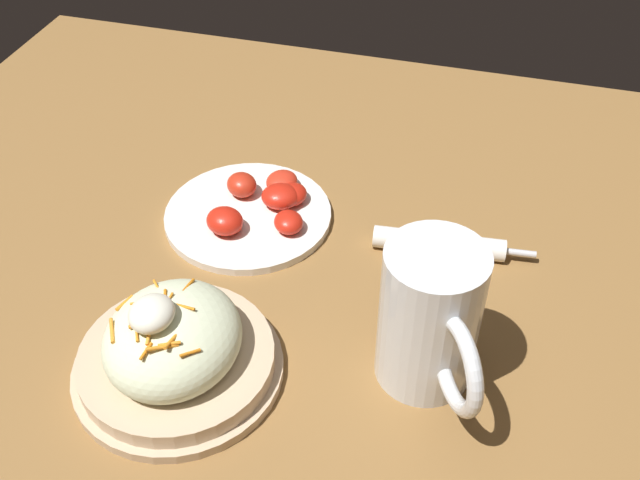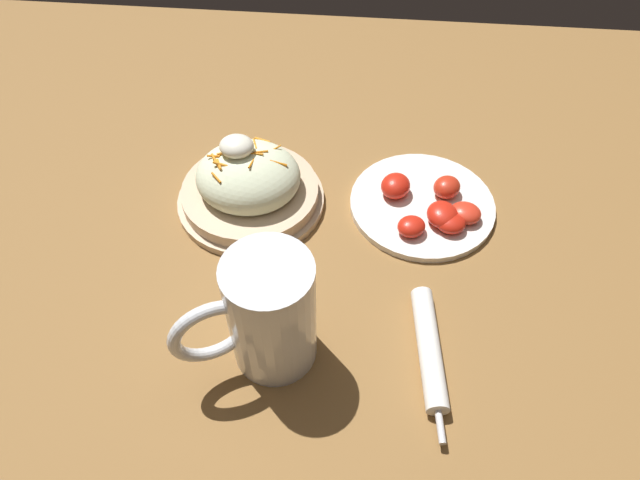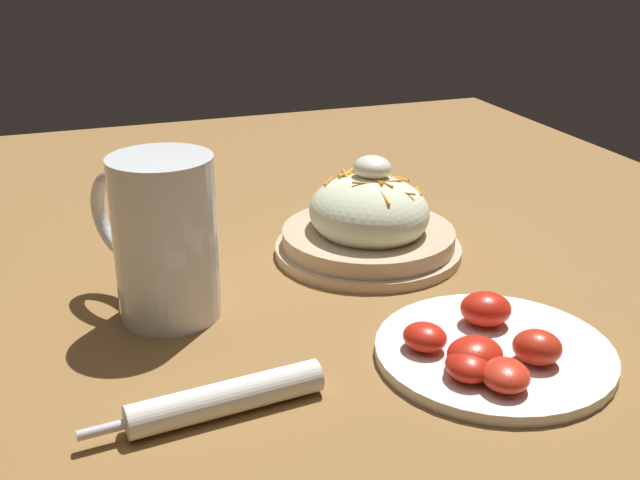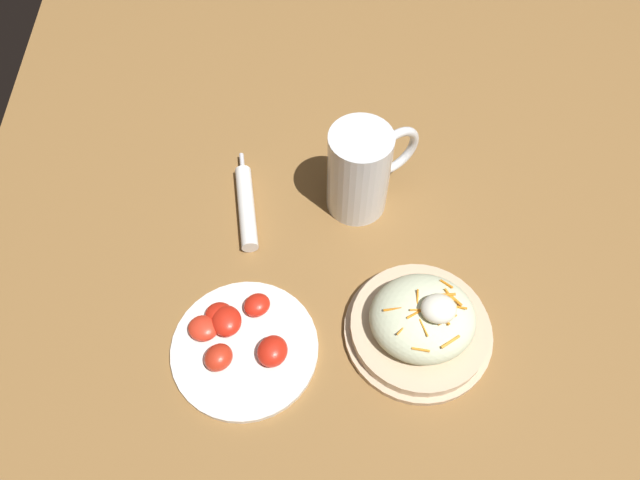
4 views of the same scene
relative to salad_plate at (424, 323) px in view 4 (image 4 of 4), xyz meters
name	(u,v)px [view 4 (image 4 of 4)]	position (x,y,z in m)	size (l,w,h in m)	color
ground_plane	(404,241)	(0.00, -0.16, -0.04)	(1.43, 1.43, 0.00)	olive
salad_plate	(424,323)	(0.00, 0.00, 0.00)	(0.22, 0.22, 0.11)	#D1B28E
beer_mug	(360,175)	(0.07, -0.24, 0.03)	(0.15, 0.11, 0.16)	white
napkin_roll	(246,206)	(0.26, -0.23, -0.02)	(0.04, 0.20, 0.03)	white
tomato_plate	(241,342)	(0.26, 0.01, -0.02)	(0.21, 0.21, 0.04)	white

